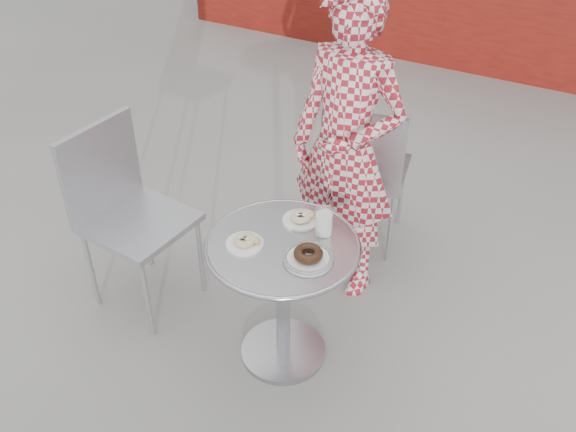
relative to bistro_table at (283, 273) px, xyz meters
The scene contains 9 objects.
ground 0.50m from the bistro_table, 10.62° to the left, with size 60.00×60.00×0.00m, color #A7A49F.
bistro_table is the anchor object (origin of this frame).
chair_far 1.03m from the bistro_table, 91.60° to the left, with size 0.50×0.50×0.90m.
chair_left 0.83m from the bistro_table, behind, with size 0.50×0.49×0.94m.
seated_person 0.70m from the bistro_table, 90.10° to the left, with size 0.58×0.38×1.58m, color maroon.
plate_far 0.25m from the bistro_table, 91.68° to the left, with size 0.16×0.16×0.04m.
plate_near 0.24m from the bistro_table, 149.88° to the right, with size 0.16×0.16×0.04m.
plate_checker 0.23m from the bistro_table, 16.32° to the right, with size 0.21×0.21×0.05m.
milk_cup 0.29m from the bistro_table, 50.78° to the left, with size 0.08×0.08×0.12m.
Camera 1 is at (0.98, -1.81, 2.34)m, focal length 40.00 mm.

